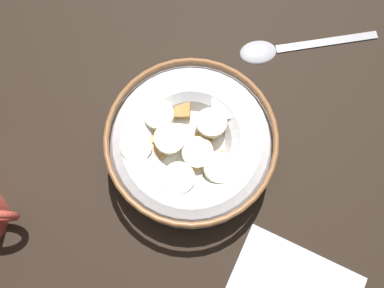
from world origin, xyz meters
TOP-DOWN VIEW (x-y plane):
  - ground_plane at (0.00, 0.00)cm, footprint 101.70×101.70cm
  - cereal_bowl at (-0.02, -0.01)cm, footprint 18.14×18.14cm
  - spoon at (10.88, 12.88)cm, footprint 17.61×4.69cm
  - folded_napkin at (10.95, -14.89)cm, footprint 15.42×12.97cm

SIDE VIEW (x-z plane):
  - ground_plane at x=0.00cm, z-range -2.00..0.00cm
  - folded_napkin at x=10.95cm, z-range 0.00..0.30cm
  - spoon at x=10.88cm, z-range -0.06..0.74cm
  - cereal_bowl at x=-0.02cm, z-range 0.08..6.07cm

